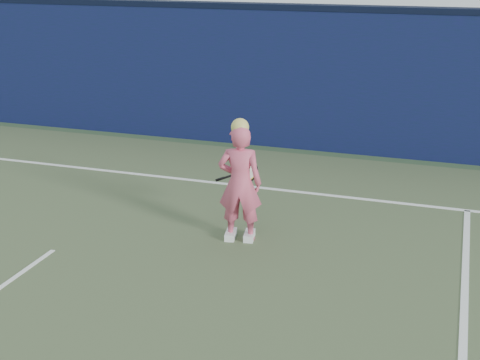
% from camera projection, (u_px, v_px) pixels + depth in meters
% --- Properties ---
extents(ground, '(80.00, 80.00, 0.00)m').
position_uv_depth(ground, '(1.00, 288.00, 7.28)').
color(ground, '#33492D').
rests_on(ground, ground).
extents(backstop_wall, '(24.00, 0.40, 2.50)m').
position_uv_depth(backstop_wall, '(211.00, 75.00, 12.71)').
color(backstop_wall, '#0B1833').
rests_on(backstop_wall, ground).
extents(wall_cap, '(24.00, 0.42, 0.10)m').
position_uv_depth(wall_cap, '(210.00, 5.00, 12.28)').
color(wall_cap, black).
rests_on(wall_cap, backstop_wall).
extents(player, '(0.60, 0.45, 1.58)m').
position_uv_depth(player, '(240.00, 183.00, 8.27)').
color(player, '#D3526F').
rests_on(player, ground).
extents(racket, '(0.53, 0.30, 0.31)m').
position_uv_depth(racket, '(245.00, 172.00, 8.73)').
color(racket, black).
rests_on(racket, ground).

